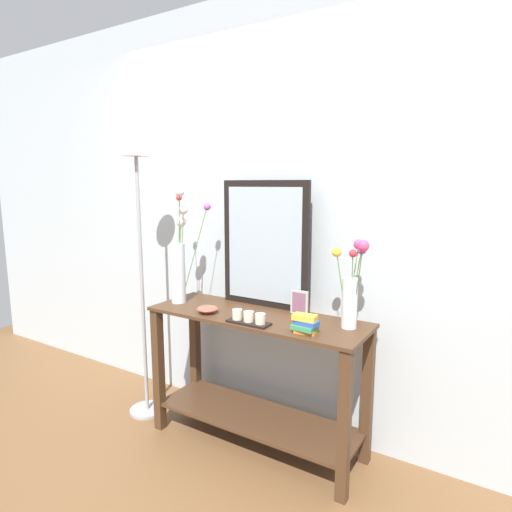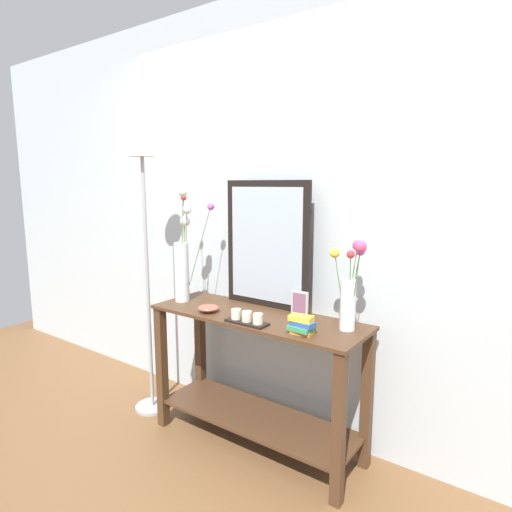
# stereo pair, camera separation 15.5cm
# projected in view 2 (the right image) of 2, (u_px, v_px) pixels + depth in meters

# --- Properties ---
(ground_plane) EXTENTS (7.00, 6.00, 0.02)m
(ground_plane) POSITION_uv_depth(u_px,v_px,m) (256.00, 445.00, 2.63)
(ground_plane) COLOR brown
(wall_back) EXTENTS (6.40, 0.08, 2.70)m
(wall_back) POSITION_uv_depth(u_px,v_px,m) (288.00, 218.00, 2.68)
(wall_back) COLOR #B2BCC1
(wall_back) RESTS_ON ground
(console_table) EXTENTS (1.31, 0.44, 0.81)m
(console_table) POSITION_uv_depth(u_px,v_px,m) (256.00, 368.00, 2.55)
(console_table) COLOR #472D1C
(console_table) RESTS_ON ground
(mirror_leaning) EXTENTS (0.59, 0.03, 0.77)m
(mirror_leaning) POSITION_uv_depth(u_px,v_px,m) (267.00, 245.00, 2.61)
(mirror_leaning) COLOR black
(mirror_leaning) RESTS_ON console_table
(tall_vase_left) EXTENTS (0.23, 0.21, 0.73)m
(tall_vase_left) POSITION_uv_depth(u_px,v_px,m) (183.00, 260.00, 2.75)
(tall_vase_left) COLOR silver
(tall_vase_left) RESTS_ON console_table
(vase_right) EXTENTS (0.20, 0.15, 0.48)m
(vase_right) POSITION_uv_depth(u_px,v_px,m) (349.00, 289.00, 2.20)
(vase_right) COLOR silver
(vase_right) RESTS_ON console_table
(candle_tray) EXTENTS (0.24, 0.09, 0.07)m
(candle_tray) POSITION_uv_depth(u_px,v_px,m) (247.00, 318.00, 2.34)
(candle_tray) COLOR black
(candle_tray) RESTS_ON console_table
(picture_frame_small) EXTENTS (0.11, 0.01, 0.14)m
(picture_frame_small) POSITION_uv_depth(u_px,v_px,m) (300.00, 303.00, 2.48)
(picture_frame_small) COLOR #B7B2AD
(picture_frame_small) RESTS_ON console_table
(decorative_bowl) EXTENTS (0.13, 0.13, 0.04)m
(decorative_bowl) POSITION_uv_depth(u_px,v_px,m) (208.00, 308.00, 2.55)
(decorative_bowl) COLOR #B24C38
(decorative_bowl) RESTS_ON console_table
(book_stack) EXTENTS (0.14, 0.10, 0.09)m
(book_stack) POSITION_uv_depth(u_px,v_px,m) (302.00, 325.00, 2.17)
(book_stack) COLOR orange
(book_stack) RESTS_ON console_table
(floor_lamp) EXTENTS (0.24, 0.24, 1.83)m
(floor_lamp) POSITION_uv_depth(u_px,v_px,m) (145.00, 233.00, 2.84)
(floor_lamp) COLOR #9E9EA3
(floor_lamp) RESTS_ON ground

